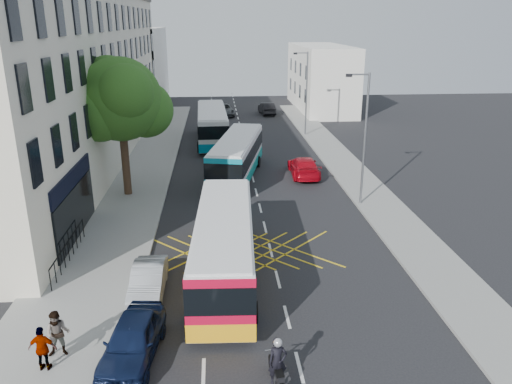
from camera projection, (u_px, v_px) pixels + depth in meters
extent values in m
plane|color=black|center=(287.00, 317.00, 19.52)|extent=(120.00, 120.00, 0.00)
cube|color=gray|center=(128.00, 195.00, 32.99)|extent=(5.00, 70.00, 0.15)
cube|color=gray|center=(365.00, 188.00, 34.20)|extent=(3.00, 70.00, 0.15)
cube|color=beige|center=(71.00, 80.00, 39.43)|extent=(8.00, 45.00, 13.00)
cube|color=black|center=(72.00, 179.00, 25.20)|extent=(0.12, 7.00, 0.90)
cube|color=black|center=(76.00, 212.00, 25.79)|extent=(0.12, 7.00, 2.60)
cube|color=silver|center=(132.00, 66.00, 68.66)|extent=(8.00, 20.00, 10.00)
cube|color=silver|center=(321.00, 77.00, 64.27)|extent=(6.00, 18.00, 8.00)
cylinder|color=#382619|center=(126.00, 161.00, 32.25)|extent=(0.50, 0.50, 4.40)
sphere|color=#255418|center=(120.00, 99.00, 30.94)|extent=(5.20, 5.20, 5.20)
sphere|color=#255418|center=(145.00, 110.00, 32.06)|extent=(3.60, 3.60, 3.60)
sphere|color=#255418|center=(99.00, 111.00, 30.48)|extent=(3.80, 3.80, 3.80)
sphere|color=#255418|center=(126.00, 92.00, 29.57)|extent=(3.40, 3.40, 3.40)
sphere|color=#255418|center=(109.00, 81.00, 31.59)|extent=(3.20, 3.20, 3.20)
cylinder|color=slate|center=(365.00, 141.00, 29.95)|extent=(0.14, 0.14, 8.00)
cylinder|color=slate|center=(359.00, 74.00, 28.63)|extent=(1.20, 0.10, 0.10)
cube|color=black|center=(349.00, 75.00, 28.60)|extent=(0.35, 0.15, 0.18)
cylinder|color=slate|center=(306.00, 94.00, 48.79)|extent=(0.14, 0.14, 8.00)
cylinder|color=slate|center=(302.00, 53.00, 47.48)|extent=(1.20, 0.10, 0.10)
cube|color=black|center=(295.00, 53.00, 47.45)|extent=(0.35, 0.15, 0.18)
cube|color=silver|center=(224.00, 245.00, 21.99)|extent=(2.90, 10.70, 2.55)
cube|color=silver|center=(224.00, 217.00, 21.56)|extent=(2.70, 10.48, 0.12)
cube|color=black|center=(224.00, 237.00, 21.87)|extent=(2.96, 10.76, 1.06)
cube|color=#FCAC15|center=(225.00, 263.00, 22.28)|extent=(2.95, 10.75, 0.72)
cube|color=red|center=(220.00, 310.00, 17.00)|extent=(2.45, 0.21, 2.41)
cube|color=#FF0C0C|center=(193.00, 328.00, 17.18)|extent=(0.25, 0.07, 0.25)
cube|color=#FF0C0C|center=(248.00, 327.00, 17.24)|extent=(0.25, 0.07, 0.25)
cylinder|color=black|center=(203.00, 242.00, 25.07)|extent=(0.31, 0.88, 0.87)
cylinder|color=black|center=(250.00, 241.00, 25.14)|extent=(0.31, 0.88, 0.87)
cylinder|color=black|center=(191.00, 314.00, 18.97)|extent=(0.31, 0.88, 0.87)
cylinder|color=black|center=(254.00, 312.00, 19.04)|extent=(0.31, 0.88, 0.87)
cube|color=silver|center=(237.00, 156.00, 36.37)|extent=(4.54, 10.85, 2.55)
cube|color=silver|center=(237.00, 138.00, 35.94)|extent=(4.31, 10.60, 0.12)
cube|color=black|center=(237.00, 151.00, 36.26)|extent=(4.62, 10.92, 1.06)
cube|color=#0C9B8D|center=(237.00, 168.00, 36.66)|extent=(4.60, 10.91, 0.72)
cube|color=#0C869D|center=(223.00, 177.00, 31.43)|extent=(2.41, 0.60, 2.40)
cube|color=#FF0C0C|center=(209.00, 187.00, 31.76)|extent=(0.26, 0.11, 0.25)
cube|color=#FF0C0C|center=(238.00, 188.00, 31.53)|extent=(0.26, 0.11, 0.25)
cylinder|color=black|center=(228.00, 161.00, 39.61)|extent=(0.44, 0.90, 0.87)
cylinder|color=black|center=(258.00, 162.00, 39.32)|extent=(0.44, 0.90, 0.87)
cylinder|color=black|center=(211.00, 186.00, 33.57)|extent=(0.44, 0.90, 0.87)
cylinder|color=black|center=(246.00, 187.00, 33.28)|extent=(0.44, 0.90, 0.87)
cube|color=silver|center=(212.00, 124.00, 46.96)|extent=(2.88, 11.32, 2.71)
cube|color=silver|center=(212.00, 109.00, 46.50)|extent=(2.67, 11.09, 0.12)
cube|color=black|center=(212.00, 120.00, 46.83)|extent=(2.94, 11.38, 1.13)
cube|color=#0D80A4|center=(212.00, 134.00, 47.27)|extent=(2.93, 11.37, 0.77)
cube|color=silver|center=(214.00, 137.00, 41.69)|extent=(2.60, 0.17, 2.56)
cube|color=#FF0C0C|center=(202.00, 146.00, 41.81)|extent=(0.25, 0.07, 0.25)
cube|color=#FF0C0C|center=(226.00, 145.00, 42.02)|extent=(0.25, 0.07, 0.25)
cylinder|color=black|center=(199.00, 131.00, 50.12)|extent=(0.31, 0.93, 0.92)
cylinder|color=black|center=(224.00, 130.00, 50.38)|extent=(0.31, 0.93, 0.92)
cylinder|color=black|center=(199.00, 147.00, 43.68)|extent=(0.31, 0.93, 0.92)
cylinder|color=black|center=(228.00, 146.00, 43.94)|extent=(0.31, 0.93, 0.92)
cylinder|color=black|center=(272.00, 364.00, 16.40)|extent=(0.18, 0.61, 0.60)
cube|color=black|center=(277.00, 371.00, 15.65)|extent=(0.34, 1.15, 0.21)
cube|color=black|center=(275.00, 361.00, 15.82)|extent=(0.31, 0.45, 0.19)
cube|color=black|center=(279.00, 372.00, 15.39)|extent=(0.30, 0.50, 0.09)
cylinder|color=slate|center=(272.00, 355.00, 16.24)|extent=(0.10, 0.41, 0.79)
cylinder|color=slate|center=(273.00, 350.00, 16.00)|extent=(0.57, 0.10, 0.04)
imported|color=black|center=(278.00, 362.00, 15.49)|extent=(0.64, 0.46, 1.63)
sphere|color=#99999E|center=(278.00, 343.00, 15.26)|extent=(0.28, 0.28, 0.28)
imported|color=#0D1836|center=(133.00, 340.00, 16.95)|extent=(2.16, 4.33, 1.42)
imported|color=#A2A5A9|center=(148.00, 281.00, 20.98)|extent=(1.34, 3.82, 1.26)
imported|color=red|center=(304.00, 167.00, 37.00)|extent=(2.05, 4.91, 1.42)
imported|color=#3F4347|center=(223.00, 110.00, 60.59)|extent=(2.86, 5.16, 1.36)
imported|color=black|center=(267.00, 108.00, 61.36)|extent=(1.92, 4.47, 1.43)
imported|color=gray|center=(58.00, 334.00, 16.80)|extent=(0.86, 0.70, 1.69)
imported|color=gray|center=(43.00, 349.00, 16.13)|extent=(0.96, 0.47, 1.58)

